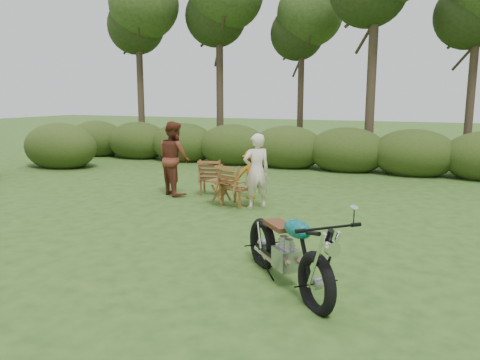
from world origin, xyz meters
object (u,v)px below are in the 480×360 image
at_px(motorcycle, 286,284).
at_px(cup, 221,178).
at_px(lawn_chair_right, 237,206).
at_px(adult_a, 256,208).
at_px(adult_b, 175,194).
at_px(lawn_chair_left, 212,194).
at_px(side_table, 221,193).
at_px(child, 251,198).

xyz_separation_m(motorcycle, cup, (-2.67, 3.64, 0.60)).
xyz_separation_m(lawn_chair_right, adult_a, (0.45, -0.01, 0.00)).
height_order(lawn_chair_right, adult_b, adult_b).
distance_m(lawn_chair_right, adult_a, 0.45).
bearing_deg(lawn_chair_right, lawn_chair_left, -22.61).
relative_size(motorcycle, lawn_chair_right, 2.33).
height_order(side_table, adult_b, adult_b).
xyz_separation_m(side_table, cup, (-0.01, -0.00, 0.33)).
relative_size(lawn_chair_right, lawn_chair_left, 1.06).
relative_size(lawn_chair_right, adult_a, 0.57).
distance_m(lawn_chair_right, child, 0.84).
xyz_separation_m(adult_b, child, (1.86, 0.34, 0.00)).
distance_m(lawn_chair_right, side_table, 0.46).
distance_m(lawn_chair_right, lawn_chair_left, 1.38).
xyz_separation_m(lawn_chair_left, adult_a, (1.51, -0.90, 0.00)).
distance_m(lawn_chair_left, cup, 1.32).
relative_size(adult_a, adult_b, 0.90).
bearing_deg(child, lawn_chair_right, 65.37).
relative_size(motorcycle, child, 1.87).
bearing_deg(adult_a, child, -102.53).
xyz_separation_m(adult_a, adult_b, (-2.32, 0.51, 0.00)).
relative_size(adult_a, child, 1.41).
distance_m(lawn_chair_left, child, 1.05).
distance_m(lawn_chair_left, side_table, 1.21).
xyz_separation_m(lawn_chair_right, child, (-0.01, 0.84, 0.00)).
xyz_separation_m(lawn_chair_right, adult_b, (-1.87, 0.50, 0.00)).
height_order(side_table, child, child).
bearing_deg(adult_b, cup, -169.08).
relative_size(cup, adult_a, 0.08).
distance_m(adult_a, child, 0.96).
bearing_deg(lawn_chair_right, motorcycle, 139.14).
bearing_deg(cup, child, 68.18).
bearing_deg(lawn_chair_left, motorcycle, 111.22).
xyz_separation_m(side_table, child, (0.35, 0.89, -0.28)).
relative_size(lawn_chair_right, child, 0.80).
bearing_deg(lawn_chair_right, side_table, 26.43).
bearing_deg(lawn_chair_right, cup, 26.85).
bearing_deg(adult_a, side_table, -37.64).
bearing_deg(side_table, child, 68.74).
bearing_deg(child, lawn_chair_left, -28.16).
relative_size(cup, child, 0.12).
xyz_separation_m(cup, child, (0.36, 0.90, -0.60)).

